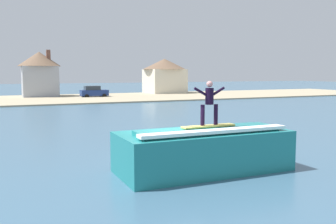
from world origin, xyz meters
name	(u,v)px	position (x,y,z in m)	size (l,w,h in m)	color
ground_plane	(166,169)	(0.00, 0.00, 0.00)	(260.00, 260.00, 0.00)	#3C6078
wave_crest	(204,150)	(1.29, -0.79, 0.83)	(6.69, 2.86, 1.76)	#1F7C7E
surfboard	(208,126)	(1.38, -0.96, 1.79)	(2.25, 0.50, 0.06)	#EAD159
surfer	(209,100)	(1.43, -0.93, 2.78)	(1.34, 0.32, 1.70)	black
shoreline_bank	(47,99)	(0.00, 42.34, 0.09)	(120.00, 20.23, 0.18)	tan
car_far_shore	(94,92)	(7.10, 43.93, 0.95)	(4.17, 2.21, 1.86)	navy
house_gabled_white	(164,75)	(21.71, 49.97, 3.56)	(8.06, 8.06, 6.47)	beige
house_small_cottage	(40,72)	(-0.38, 48.31, 3.99)	(6.53, 6.53, 7.43)	#9EA3AD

